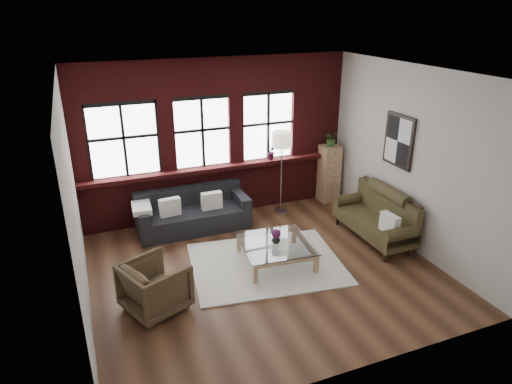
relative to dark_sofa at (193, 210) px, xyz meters
name	(u,v)px	position (x,y,z in m)	size (l,w,h in m)	color
floor	(264,269)	(0.70, -1.90, -0.39)	(5.50, 5.50, 0.00)	#432718
ceiling	(265,73)	(0.70, -1.90, 2.81)	(5.50, 5.50, 0.00)	white
wall_back	(216,139)	(0.70, 0.60, 1.21)	(5.50, 5.50, 0.00)	#BAB5AD
wall_front	(355,257)	(0.70, -4.40, 1.21)	(5.50, 5.50, 0.00)	#BAB5AD
wall_left	(74,207)	(-2.05, -1.90, 1.21)	(5.00, 5.00, 0.00)	#BAB5AD
wall_right	(410,159)	(3.45, -1.90, 1.21)	(5.00, 5.00, 0.00)	#BAB5AD
brick_backwall	(217,139)	(0.70, 0.54, 1.21)	(5.50, 0.12, 3.20)	#511315
sill_ledge	(219,167)	(0.70, 0.45, 0.65)	(5.50, 0.30, 0.08)	#511315
window_left	(124,141)	(-1.10, 0.55, 1.36)	(1.38, 0.10, 1.50)	black
window_mid	(202,133)	(0.40, 0.55, 1.36)	(1.38, 0.10, 1.50)	black
window_right	(268,127)	(1.80, 0.55, 1.36)	(1.38, 0.10, 1.50)	black
wall_poster	(399,141)	(3.42, -1.60, 1.46)	(0.05, 0.74, 0.94)	black
shag_rug	(266,264)	(0.80, -1.77, -0.37)	(2.49, 1.96, 0.03)	silver
dark_sofa	(193,210)	(0.00, 0.00, 0.00)	(2.14, 0.87, 0.78)	black
pillow_a	(170,207)	(-0.46, -0.10, 0.19)	(0.40, 0.14, 0.34)	white
pillow_b	(212,201)	(0.36, -0.10, 0.19)	(0.40, 0.14, 0.34)	white
vintage_settee	(374,216)	(3.00, -1.67, 0.09)	(0.80, 1.80, 0.96)	#38311A
pillow_settee	(390,223)	(2.92, -2.23, 0.20)	(0.14, 0.38, 0.34)	white
armchair	(155,287)	(-1.15, -2.31, -0.01)	(0.80, 0.83, 0.75)	#443522
coffee_table	(276,253)	(0.97, -1.78, -0.20)	(1.16, 1.16, 0.39)	tan
vase	(276,239)	(0.97, -1.78, 0.06)	(0.14, 0.14, 0.15)	#B2B2B2
flowers	(276,234)	(0.97, -1.78, 0.17)	(0.15, 0.15, 0.15)	#4C1A44
drawer_chest	(329,174)	(3.16, 0.26, 0.25)	(0.39, 0.39, 1.27)	tan
potted_plant_top	(331,138)	(3.16, 0.26, 1.05)	(0.30, 0.26, 0.34)	#2D5923
floor_lamp	(281,170)	(1.91, 0.08, 0.56)	(0.40, 0.40, 1.89)	#A5A5A8
sill_plant	(272,152)	(1.85, 0.42, 0.86)	(0.19, 0.15, 0.34)	#4C1A44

